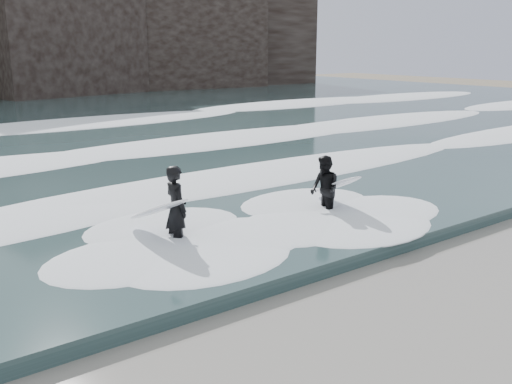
% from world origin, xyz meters
% --- Properties ---
extents(ground, '(120.00, 120.00, 0.00)m').
position_xyz_m(ground, '(0.00, 0.00, 0.00)').
color(ground, '#887453').
rests_on(ground, ground).
extents(foam_near, '(60.00, 3.20, 0.20)m').
position_xyz_m(foam_near, '(0.00, 9.00, 0.40)').
color(foam_near, white).
rests_on(foam_near, sea).
extents(foam_mid, '(60.00, 4.00, 0.24)m').
position_xyz_m(foam_mid, '(0.00, 16.00, 0.42)').
color(foam_mid, white).
rests_on(foam_mid, sea).
extents(foam_far, '(60.00, 4.80, 0.30)m').
position_xyz_m(foam_far, '(0.00, 25.00, 0.45)').
color(foam_far, white).
rests_on(foam_far, sea).
extents(surfer_left, '(1.03, 2.08, 1.80)m').
position_xyz_m(surfer_left, '(-1.55, 5.99, 0.91)').
color(surfer_left, black).
rests_on(surfer_left, ground).
extents(surfer_right, '(1.34, 2.07, 1.62)m').
position_xyz_m(surfer_right, '(2.38, 5.59, 0.82)').
color(surfer_right, black).
rests_on(surfer_right, ground).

